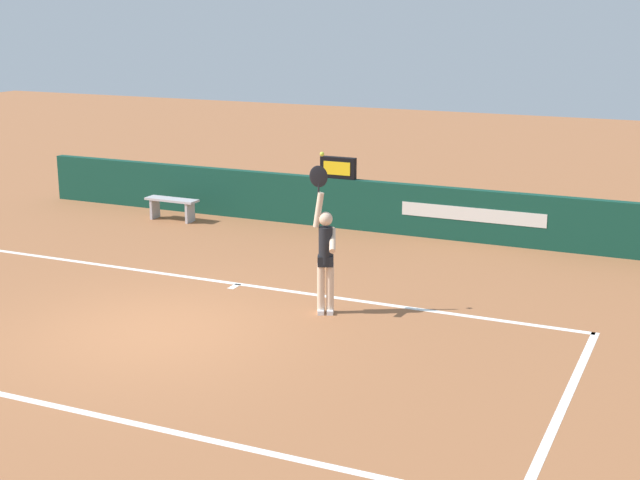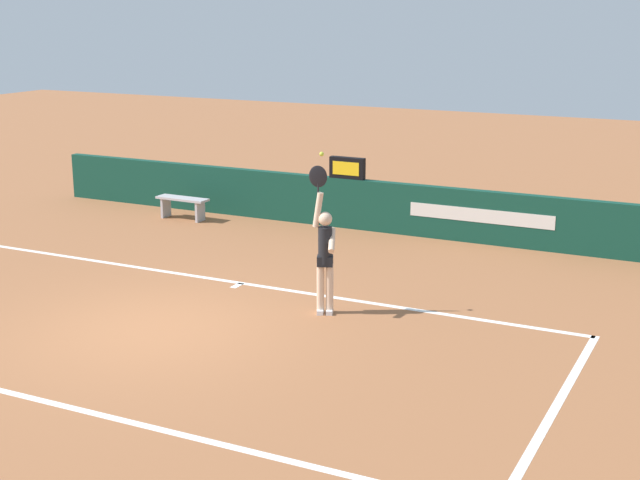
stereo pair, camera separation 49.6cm
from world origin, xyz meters
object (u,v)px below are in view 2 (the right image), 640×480
tennis_player (325,253)px  courtside_bench_near (183,203)px  speed_display (347,168)px  tennis_ball (322,154)px

tennis_player → courtside_bench_near: 7.32m
speed_display → courtside_bench_near: (-3.70, -0.94, -0.96)m
courtside_bench_near → tennis_ball: bearing=-37.8°
tennis_player → tennis_ball: tennis_ball is taller
speed_display → courtside_bench_near: bearing=-165.8°
speed_display → tennis_ball: 5.86m
speed_display → courtside_bench_near: 3.93m
speed_display → tennis_player: tennis_player is taller
speed_display → tennis_ball: bearing=-69.4°
speed_display → tennis_ball: (2.02, -5.36, 1.22)m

